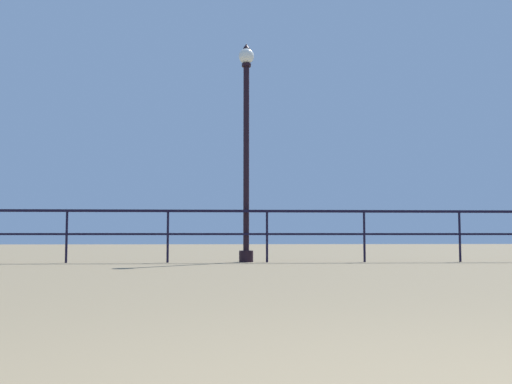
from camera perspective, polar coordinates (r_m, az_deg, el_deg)
name	(u,v)px	position (r m, az deg, el deg)	size (l,w,h in m)	color
pier_railing	(267,224)	(11.03, 1.10, -3.15)	(22.72, 0.05, 1.01)	black
lamppost_center	(246,139)	(11.31, -0.97, 5.26)	(0.31, 0.31, 4.32)	black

